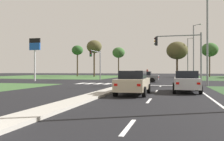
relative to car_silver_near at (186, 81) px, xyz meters
name	(u,v)px	position (x,y,z in m)	size (l,w,h in m)	color
ground_plane	(138,82)	(-5.69, 14.47, -0.81)	(200.00, 200.00, 0.00)	black
grass_verge_far_left	(56,77)	(-31.19, 38.97, -0.80)	(35.00, 35.00, 0.01)	#385B2D
median_island_near	(94,96)	(-5.69, -4.53, -0.74)	(1.20, 22.00, 0.14)	#ADA89E
median_island_far	(153,77)	(-5.69, 39.47, -0.74)	(1.20, 36.00, 0.14)	gray
lane_dash_near	(128,127)	(-2.19, -11.67, -0.80)	(0.14, 2.00, 0.01)	silver
lane_dash_second	(149,101)	(-2.19, -5.67, -0.80)	(0.14, 2.00, 0.01)	silver
lane_dash_third	(157,91)	(-2.19, 0.33, -0.80)	(0.14, 2.00, 0.01)	silver
lane_dash_fourth	(160,86)	(-2.19, 6.33, -0.80)	(0.14, 2.00, 0.01)	silver
edge_line_right	(210,98)	(1.16, -3.53, -0.80)	(0.14, 24.00, 0.01)	silver
stop_bar_near	(164,86)	(-1.89, 7.47, -0.80)	(6.40, 0.50, 0.01)	silver
crosswalk_bar_near	(81,83)	(-12.09, 9.27, -0.80)	(0.70, 2.80, 0.01)	silver
crosswalk_bar_second	(90,83)	(-10.94, 9.27, -0.80)	(0.70, 2.80, 0.01)	silver
crosswalk_bar_third	(99,84)	(-9.79, 9.27, -0.80)	(0.70, 2.80, 0.01)	silver
crosswalk_bar_fourth	(108,84)	(-8.64, 9.27, -0.80)	(0.70, 2.80, 0.01)	silver
crosswalk_bar_fifth	(117,84)	(-7.49, 9.27, -0.80)	(0.70, 2.80, 0.01)	silver
car_silver_near	(186,81)	(0.00, 0.00, 0.00)	(1.95, 4.33, 1.59)	#B7B7BC
car_beige_second	(133,82)	(-3.53, -2.67, 0.00)	(2.01, 4.46, 1.59)	#BCAD8E
car_black_third	(139,74)	(-8.07, 32.86, 0.01)	(1.98, 4.29, 1.61)	black
car_red_fourth	(135,75)	(-7.99, 26.75, -0.04)	(2.02, 4.60, 1.49)	#A31919
car_grey_sixth	(143,77)	(-5.00, 14.78, -0.05)	(4.37, 1.98, 1.49)	slate
traffic_signal_near_right	(183,49)	(0.11, 7.87, 3.07)	(4.95, 0.32, 5.61)	gray
traffic_signal_far_left	(97,59)	(-13.29, 19.06, 2.72)	(0.32, 5.22, 5.04)	gray
street_lamp_second	(207,34)	(2.56, 8.54, 4.75)	(1.18, 1.63, 10.09)	gray
street_lamp_third	(194,49)	(2.73, 25.69, 4.58)	(1.38, 1.84, 9.71)	gray
street_lamp_fourth	(188,56)	(2.73, 42.35, 4.50)	(1.48, 1.53, 9.57)	gray
pedestrian_at_median	(147,72)	(-5.63, 26.56, 0.46)	(0.34, 0.34, 1.85)	#9E8966
fuel_price_totem	(35,50)	(-21.44, 13.58, 4.00)	(1.80, 0.24, 6.56)	silver
treeline_near	(77,51)	(-28.25, 46.31, 6.70)	(3.31, 3.31, 9.06)	#423323
treeline_second	(94,47)	(-21.45, 41.73, 7.17)	(4.06, 4.06, 9.80)	#423323
treeline_third	(119,53)	(-14.86, 42.39, 5.53)	(3.28, 3.28, 7.79)	#423323
treeline_fourth	(177,51)	(0.08, 41.59, 5.71)	(5.15, 5.15, 8.74)	#423323
treeline_fifth	(210,50)	(8.06, 45.07, 6.04)	(4.11, 4.11, 8.63)	#423323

